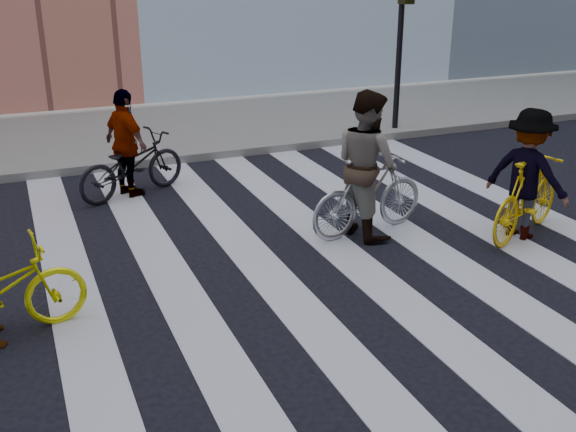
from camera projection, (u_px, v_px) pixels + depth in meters
ground at (313, 269)px, 8.14m from camera, size 100.00×100.00×0.00m
sidewalk_far at (168, 128)px, 14.57m from camera, size 100.00×5.00×0.15m
zebra_crosswalk at (313, 268)px, 8.13m from camera, size 8.25×10.00×0.01m
traffic_signal at (403, 24)px, 13.49m from camera, size 0.22×0.42×3.33m
bike_silver_mid at (369, 195)px, 9.03m from camera, size 1.87×0.79×1.09m
bike_yellow_right at (527, 197)px, 8.93m from camera, size 1.88×1.22×1.10m
bike_dark_rear at (131, 165)px, 10.51m from camera, size 1.98×1.36×0.99m
rider_mid at (367, 164)px, 8.85m from camera, size 0.88×1.06×1.96m
rider_right at (527, 175)px, 8.79m from camera, size 1.05×1.29×1.74m
rider_rear at (126, 144)px, 10.36m from camera, size 0.77×1.07×1.69m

